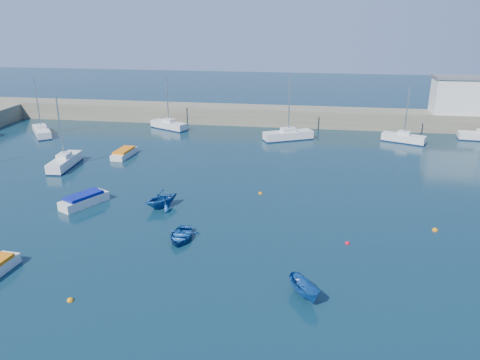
# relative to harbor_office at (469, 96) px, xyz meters

# --- Properties ---
(ground) EXTENTS (220.00, 220.00, 0.00)m
(ground) POSITION_rel_harbor_office_xyz_m (-30.00, -46.00, -5.10)
(ground) COLOR #0C2836
(ground) RESTS_ON ground
(back_wall) EXTENTS (96.00, 4.50, 2.60)m
(back_wall) POSITION_rel_harbor_office_xyz_m (-30.00, 0.00, -3.80)
(back_wall) COLOR #716B56
(back_wall) RESTS_ON ground
(harbor_office) EXTENTS (10.00, 4.00, 5.00)m
(harbor_office) POSITION_rel_harbor_office_xyz_m (0.00, 0.00, 0.00)
(harbor_office) COLOR silver
(harbor_office) RESTS_ON back_wall
(sailboat_3) EXTENTS (2.12, 6.14, 8.09)m
(sailboat_3) POSITION_rel_harbor_office_xyz_m (-49.62, -24.72, -4.46)
(sailboat_3) COLOR silver
(sailboat_3) RESTS_ON ground
(sailboat_4) EXTENTS (5.25, 6.06, 8.30)m
(sailboat_4) POSITION_rel_harbor_office_xyz_m (-59.96, -11.93, -4.51)
(sailboat_4) COLOR silver
(sailboat_4) RESTS_ON ground
(sailboat_5) EXTENTS (6.08, 4.19, 7.94)m
(sailboat_5) POSITION_rel_harbor_office_xyz_m (-43.28, -5.49, -4.50)
(sailboat_5) COLOR silver
(sailboat_5) RESTS_ON ground
(sailboat_6) EXTENTS (6.91, 4.69, 8.96)m
(sailboat_6) POSITION_rel_harbor_office_xyz_m (-25.34, -8.99, -4.45)
(sailboat_6) COLOR silver
(sailboat_6) RESTS_ON ground
(sailboat_7) EXTENTS (5.74, 3.68, 7.51)m
(sailboat_7) POSITION_rel_harbor_office_xyz_m (-9.95, -8.04, -4.49)
(sailboat_7) COLOR silver
(sailboat_7) RESTS_ON ground
(motorboat_1) EXTENTS (3.50, 4.68, 1.10)m
(motorboat_1) POSITION_rel_harbor_office_xyz_m (-42.45, -34.66, -4.59)
(motorboat_1) COLOR silver
(motorboat_1) RESTS_ON ground
(motorboat_2) EXTENTS (1.86, 4.51, 0.91)m
(motorboat_2) POSITION_rel_harbor_office_xyz_m (-44.59, -19.72, -4.67)
(motorboat_2) COLOR silver
(motorboat_2) RESTS_ON ground
(dinghy_center) EXTENTS (2.40, 3.34, 0.69)m
(dinghy_center) POSITION_rel_harbor_office_xyz_m (-31.93, -40.00, -4.76)
(dinghy_center) COLOR navy
(dinghy_center) RESTS_ON ground
(dinghy_left) EXTENTS (4.31, 4.37, 1.74)m
(dinghy_left) POSITION_rel_harbor_office_xyz_m (-35.33, -34.10, -4.23)
(dinghy_left) COLOR navy
(dinghy_left) RESTS_ON ground
(dinghy_right) EXTENTS (2.53, 3.09, 1.14)m
(dinghy_right) POSITION_rel_harbor_office_xyz_m (-22.28, -46.31, -4.53)
(dinghy_right) COLOR navy
(dinghy_right) RESTS_ON ground
(buoy_0) EXTENTS (0.42, 0.42, 0.42)m
(buoy_0) POSITION_rel_harbor_office_xyz_m (-36.46, -48.86, -5.10)
(buoy_0) COLOR orange
(buoy_0) RESTS_ON ground
(buoy_1) EXTENTS (0.38, 0.38, 0.38)m
(buoy_1) POSITION_rel_harbor_office_xyz_m (-19.18, -38.68, -5.10)
(buoy_1) COLOR #AF0D1D
(buoy_1) RESTS_ON ground
(buoy_2) EXTENTS (0.47, 0.47, 0.47)m
(buoy_2) POSITION_rel_harbor_office_xyz_m (-12.04, -35.33, -5.10)
(buoy_2) COLOR orange
(buoy_2) RESTS_ON ground
(buoy_3) EXTENTS (0.39, 0.39, 0.39)m
(buoy_3) POSITION_rel_harbor_office_xyz_m (-26.87, -29.47, -5.10)
(buoy_3) COLOR orange
(buoy_3) RESTS_ON ground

